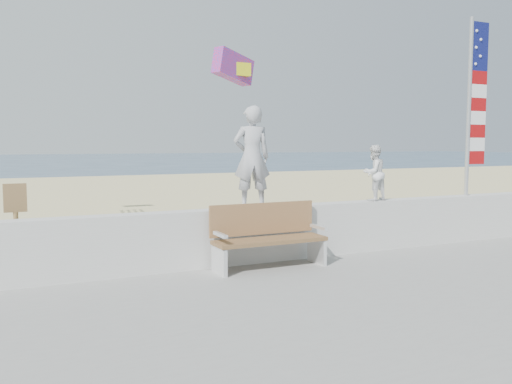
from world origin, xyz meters
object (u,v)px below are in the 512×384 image
Objects in this scene: child at (374,173)px; flag at (474,99)px; bench at (267,235)px; adult at (252,157)px.

child is 2.80m from flag.
bench is at bearing 0.49° from child.
child reaches higher than bench.
bench is 5.35m from flag.
flag is at bearing -167.65° from adult.
adult is 4.99m from flag.
child is 0.29× the size of flag.
child is at bearing 10.77° from bench.
child is at bearing -167.65° from adult.
flag reaches higher than child.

